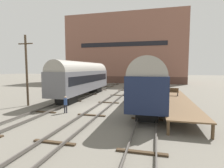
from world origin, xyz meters
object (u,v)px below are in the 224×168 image
Objects in this scene: train_car_navy at (150,80)px; bench at (172,92)px; person_worker at (65,103)px; train_car_grey at (83,77)px; utility_pole at (27,69)px.

train_car_navy reaches higher than bench.
bench is at bearing 33.73° from person_worker.
utility_pole is at bearing -116.04° from train_car_grey.
bench is at bearing -11.19° from train_car_grey.
utility_pole is (-13.51, -3.52, 1.22)m from train_car_navy.
train_car_navy is 2.08× the size of utility_pole.
train_car_navy is at bearing -151.33° from bench.
train_car_navy reaches higher than person_worker.
train_car_navy is (9.88, -3.91, -0.07)m from train_car_grey.
person_worker is at bearing -144.66° from train_car_navy.
train_car_grey reaches higher than train_car_navy.
person_worker is (-10.32, -6.89, -0.52)m from bench.
person_worker is at bearing -146.27° from bench.
utility_pole is (-16.14, -4.96, 2.64)m from bench.
utility_pole reaches higher than train_car_grey.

